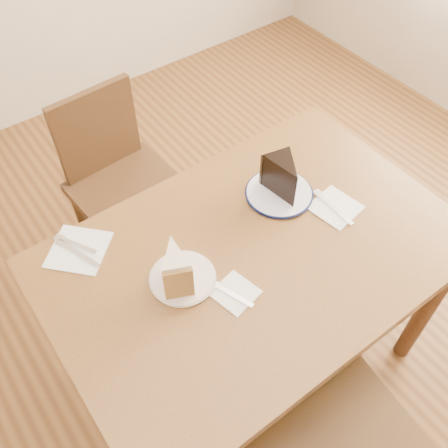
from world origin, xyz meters
TOP-DOWN VIEW (x-y plane):
  - ground at (0.00, 0.00)m, footprint 4.00×4.00m
  - table at (0.00, 0.00)m, footprint 1.20×0.80m
  - chair_far at (-0.07, 0.76)m, footprint 0.43×0.43m
  - plate_cream at (-0.23, 0.04)m, footprint 0.18×0.18m
  - plate_navy at (0.20, 0.13)m, footprint 0.21×0.21m
  - carrot_cake at (-0.24, 0.05)m, footprint 0.11×0.13m
  - chocolate_cake at (0.21, 0.12)m, footprint 0.12×0.15m
  - napkin_cream at (-0.14, -0.08)m, footprint 0.13×0.13m
  - napkin_navy at (0.30, -0.02)m, footprint 0.15×0.15m
  - napkin_spare at (-0.41, 0.31)m, footprint 0.22×0.22m
  - fork_cream at (-0.15, -0.08)m, footprint 0.06×0.14m
  - knife_navy at (0.30, -0.02)m, footprint 0.02×0.17m
  - fork_spare at (-0.41, 0.33)m, footprint 0.08×0.13m
  - knife_spare at (-0.42, 0.29)m, footprint 0.07×0.16m

SIDE VIEW (x-z plane):
  - ground at x=0.00m, z-range 0.00..0.00m
  - chair_far at x=-0.07m, z-range 0.05..0.87m
  - table at x=0.00m, z-range 0.28..1.03m
  - napkin_cream at x=-0.14m, z-range 0.75..0.75m
  - napkin_navy at x=0.30m, z-range 0.75..0.75m
  - napkin_spare at x=-0.41m, z-range 0.75..0.75m
  - plate_cream at x=-0.23m, z-range 0.75..0.76m
  - plate_navy at x=0.20m, z-range 0.75..0.76m
  - fork_cream at x=-0.15m, z-range 0.75..0.76m
  - knife_navy at x=0.30m, z-range 0.75..0.76m
  - fork_spare at x=-0.41m, z-range 0.75..0.76m
  - knife_spare at x=-0.42m, z-range 0.75..0.76m
  - carrot_cake at x=-0.24m, z-range 0.76..0.87m
  - chocolate_cake at x=0.21m, z-range 0.76..0.88m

